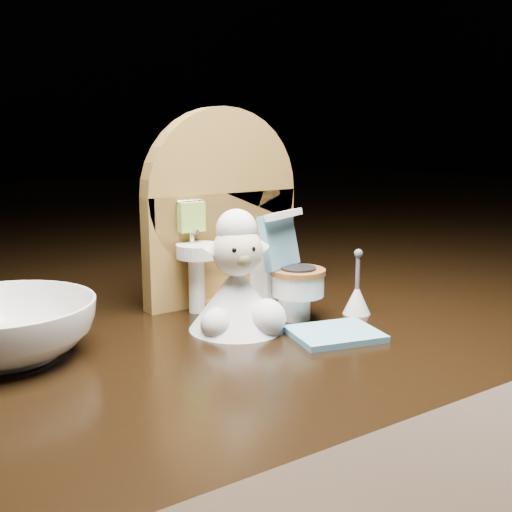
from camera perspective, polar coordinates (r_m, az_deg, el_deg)
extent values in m
cube|color=black|center=(0.48, 1.18, -11.41)|extent=(2.50, 2.50, 0.10)
cube|color=olive|center=(0.50, -3.07, 0.80)|extent=(0.13, 0.02, 0.09)
cylinder|color=olive|center=(0.50, -3.12, 5.66)|extent=(0.13, 0.02, 0.13)
cube|color=olive|center=(0.51, -3.02, -3.64)|extent=(0.05, 0.04, 0.01)
cylinder|color=white|center=(0.48, -5.30, -2.43)|extent=(0.01, 0.01, 0.04)
cylinder|color=white|center=(0.47, -5.18, 0.46)|extent=(0.03, 0.03, 0.01)
cylinder|color=silver|center=(0.48, -5.73, 1.81)|extent=(0.00, 0.00, 0.01)
cube|color=#8FB946|center=(0.47, -5.77, 3.48)|extent=(0.02, 0.01, 0.02)
cube|color=olive|center=(0.51, 0.93, 2.04)|extent=(0.02, 0.01, 0.02)
cylinder|color=beige|center=(0.51, 1.32, 1.28)|extent=(0.02, 0.02, 0.02)
cylinder|color=white|center=(0.46, 3.41, -4.49)|extent=(0.02, 0.02, 0.02)
cylinder|color=white|center=(0.46, 3.76, -2.55)|extent=(0.04, 0.04, 0.02)
cylinder|color=brown|center=(0.46, 3.77, -1.42)|extent=(0.04, 0.04, 0.00)
cube|color=white|center=(0.47, 1.26, -2.40)|extent=(0.03, 0.03, 0.05)
cube|color=#63A3C4|center=(0.46, 2.06, 1.38)|extent=(0.04, 0.03, 0.04)
cube|color=white|center=(0.46, 2.50, 3.70)|extent=(0.04, 0.02, 0.01)
cylinder|color=#82A923|center=(0.47, 1.85, 1.28)|extent=(0.01, 0.01, 0.01)
cube|color=#63A3C4|center=(0.43, 7.02, -6.90)|extent=(0.07, 0.06, 0.00)
cone|color=white|center=(0.48, 8.96, -3.78)|extent=(0.02, 0.02, 0.02)
cylinder|color=#59595B|center=(0.47, 9.04, -1.40)|extent=(0.00, 0.00, 0.03)
sphere|color=#59595B|center=(0.47, 9.09, 0.23)|extent=(0.01, 0.01, 0.01)
cone|color=white|center=(0.44, -1.72, -3.71)|extent=(0.07, 0.07, 0.04)
sphere|color=white|center=(0.43, 0.93, -5.55)|extent=(0.03, 0.03, 0.03)
sphere|color=white|center=(0.42, -3.49, -6.06)|extent=(0.02, 0.02, 0.02)
sphere|color=beige|center=(0.43, -1.66, 0.46)|extent=(0.03, 0.03, 0.03)
sphere|color=#958257|center=(0.42, -1.19, -0.29)|extent=(0.01, 0.01, 0.01)
sphere|color=white|center=(0.43, -1.76, 2.39)|extent=(0.03, 0.03, 0.03)
cone|color=beige|center=(0.43, -3.74, 0.97)|extent=(0.02, 0.01, 0.02)
cone|color=beige|center=(0.43, 0.19, 1.20)|extent=(0.02, 0.01, 0.02)
sphere|color=black|center=(0.41, -1.93, 0.51)|extent=(0.00, 0.00, 0.00)
sphere|color=black|center=(0.42, -0.34, 0.61)|extent=(0.00, 0.00, 0.00)
imported|color=white|center=(0.41, -21.52, -6.10)|extent=(0.12, 0.12, 0.03)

